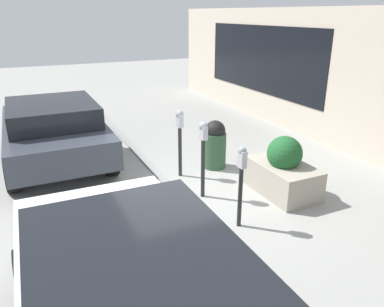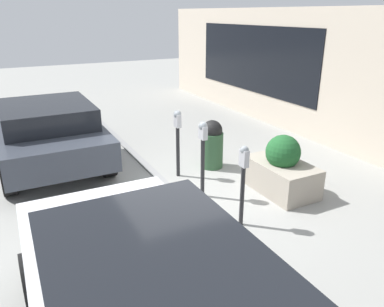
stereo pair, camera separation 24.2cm
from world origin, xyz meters
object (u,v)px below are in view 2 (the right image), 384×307
at_px(parking_meter_second, 203,147).
at_px(planter_box, 281,170).
at_px(parking_meter_nearest, 243,174).
at_px(trash_bin, 212,144).
at_px(parked_car_middle, 49,131).
at_px(parking_meter_middle, 178,132).

distance_m(parking_meter_second, planter_box, 1.56).
xyz_separation_m(parking_meter_second, planter_box, (-0.48, -1.39, -0.52)).
bearing_deg(parking_meter_nearest, trash_bin, -19.11).
bearing_deg(parking_meter_nearest, planter_box, -63.67).
relative_size(parking_meter_second, parked_car_middle, 0.35).
xyz_separation_m(parking_meter_middle, planter_box, (-1.50, -1.39, -0.50)).
bearing_deg(parking_meter_middle, planter_box, -137.03).
bearing_deg(parking_meter_second, trash_bin, -37.01).
height_order(parking_meter_nearest, parking_meter_middle, parking_meter_middle).
bearing_deg(parking_meter_second, parking_meter_nearest, -176.71).
bearing_deg(parked_car_middle, trash_bin, -120.21).
height_order(parking_meter_nearest, parked_car_middle, parked_car_middle).
relative_size(parked_car_middle, trash_bin, 3.83).
xyz_separation_m(parking_meter_second, trash_bin, (1.12, -0.85, -0.43)).
distance_m(parking_meter_middle, planter_box, 2.11).
xyz_separation_m(parking_meter_second, parking_meter_middle, (1.02, 0.00, -0.02)).
xyz_separation_m(parked_car_middle, trash_bin, (-1.75, -3.02, -0.23)).
xyz_separation_m(parking_meter_nearest, parking_meter_second, (1.13, 0.07, 0.08)).
bearing_deg(trash_bin, planter_box, -161.17).
xyz_separation_m(parking_meter_nearest, planter_box, (0.66, -1.33, -0.44)).
bearing_deg(planter_box, parking_meter_second, 71.13).
bearing_deg(parking_meter_second, parked_car_middle, 37.11).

